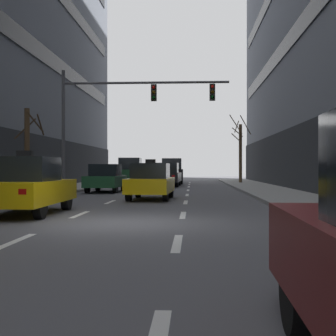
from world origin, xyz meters
TOP-DOWN VIEW (x-y plane):
  - ground_plane at (0.00, 0.00)m, footprint 120.00×120.00m
  - lane_stripe_l1_s3 at (-1.50, -3.00)m, footprint 0.16×2.00m
  - lane_stripe_l1_s4 at (-1.50, 2.00)m, footprint 0.16×2.00m
  - lane_stripe_l1_s5 at (-1.50, 7.00)m, footprint 0.16×2.00m
  - lane_stripe_l1_s6 at (-1.50, 12.00)m, footprint 0.16×2.00m
  - lane_stripe_l1_s7 at (-1.50, 17.00)m, footprint 0.16×2.00m
  - lane_stripe_l1_s8 at (-1.50, 22.00)m, footprint 0.16×2.00m
  - lane_stripe_l1_s9 at (-1.50, 27.00)m, footprint 0.16×2.00m
  - lane_stripe_l1_s10 at (-1.50, 32.00)m, footprint 0.16×2.00m
  - lane_stripe_l2_s3 at (1.50, -3.00)m, footprint 0.16×2.00m
  - lane_stripe_l2_s4 at (1.50, 2.00)m, footprint 0.16×2.00m
  - lane_stripe_l2_s5 at (1.50, 7.00)m, footprint 0.16×2.00m
  - lane_stripe_l2_s6 at (1.50, 12.00)m, footprint 0.16×2.00m
  - lane_stripe_l2_s7 at (1.50, 17.00)m, footprint 0.16×2.00m
  - lane_stripe_l2_s8 at (1.50, 22.00)m, footprint 0.16×2.00m
  - lane_stripe_l2_s9 at (1.50, 27.00)m, footprint 0.16×2.00m
  - lane_stripe_l2_s10 at (1.50, 32.00)m, footprint 0.16×2.00m
  - car_driving_0 at (-3.09, 14.52)m, footprint 1.83×4.21m
  - car_driving_1 at (-0.02, 28.68)m, footprint 2.03×4.53m
  - taxi_driving_2 at (-3.09, 2.00)m, footprint 1.93×4.50m
  - taxi_driving_3 at (-0.02, 8.61)m, footprint 1.90×4.23m
  - car_driving_4 at (-0.13, 22.79)m, footprint 2.07×4.66m
  - car_driving_5 at (-3.10, 24.98)m, footprint 2.02×4.48m
  - traffic_signal_0 at (-1.91, 12.38)m, footprint 8.64×0.35m
  - street_tree_0 at (-5.77, 9.52)m, footprint 1.39×1.39m
  - street_tree_2 at (5.77, 27.91)m, footprint 1.83×1.48m

SIDE VIEW (x-z plane):
  - ground_plane at x=0.00m, z-range 0.00..0.00m
  - lane_stripe_l1_s3 at x=-1.50m, z-range 0.00..0.01m
  - lane_stripe_l1_s4 at x=-1.50m, z-range 0.00..0.01m
  - lane_stripe_l1_s5 at x=-1.50m, z-range 0.00..0.01m
  - lane_stripe_l1_s6 at x=-1.50m, z-range 0.00..0.01m
  - lane_stripe_l1_s7 at x=-1.50m, z-range 0.00..0.01m
  - lane_stripe_l1_s8 at x=-1.50m, z-range 0.00..0.01m
  - lane_stripe_l1_s9 at x=-1.50m, z-range 0.00..0.01m
  - lane_stripe_l1_s10 at x=-1.50m, z-range 0.00..0.01m
  - lane_stripe_l2_s3 at x=1.50m, z-range 0.00..0.01m
  - lane_stripe_l2_s4 at x=1.50m, z-range 0.00..0.01m
  - lane_stripe_l2_s5 at x=1.50m, z-range 0.00..0.01m
  - lane_stripe_l2_s6 at x=1.50m, z-range 0.00..0.01m
  - lane_stripe_l2_s7 at x=1.50m, z-range 0.00..0.01m
  - lane_stripe_l2_s8 at x=1.50m, z-range 0.00..0.01m
  - lane_stripe_l2_s9 at x=1.50m, z-range 0.00..0.01m
  - lane_stripe_l2_s10 at x=1.50m, z-range 0.00..0.01m
  - taxi_driving_3 at x=-0.02m, z-range -0.10..1.64m
  - car_driving_0 at x=-3.09m, z-range -0.01..1.56m
  - taxi_driving_2 at x=-3.09m, z-range -0.10..1.76m
  - car_driving_4 at x=-0.13m, z-range -0.01..1.71m
  - car_driving_5 at x=-3.10m, z-range -0.01..2.13m
  - car_driving_1 at x=-0.02m, z-range -0.01..2.16m
  - street_tree_0 at x=-5.77m, z-range 0.24..4.18m
  - street_tree_2 at x=5.77m, z-range -0.06..5.64m
  - traffic_signal_0 at x=-1.91m, z-range 1.37..7.65m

